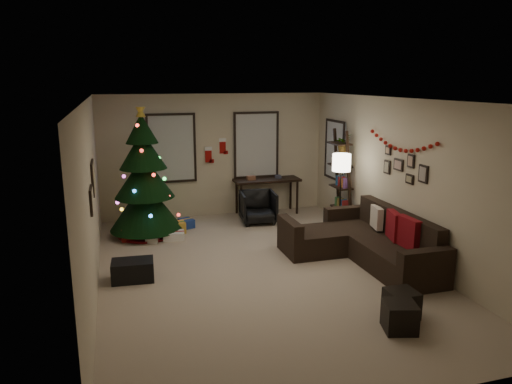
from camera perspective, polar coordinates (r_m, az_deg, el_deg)
floor at (r=7.93m, az=0.54°, el=-9.12°), size 7.00×7.00×0.00m
ceiling at (r=7.35m, az=0.59°, el=10.78°), size 7.00×7.00×0.00m
wall_back at (r=10.86m, az=-4.86°, el=4.30°), size 5.00×0.00×5.00m
wall_front at (r=4.44m, az=14.07°, el=-9.03°), size 5.00×0.00×5.00m
wall_left at (r=7.22m, az=-18.78°, el=-0.80°), size 0.00×7.00×7.00m
wall_right at (r=8.58m, az=16.75°, el=1.46°), size 0.00×7.00×7.00m
window_back_left at (r=10.66m, az=-9.87°, el=5.07°), size 1.05×0.06×1.50m
window_back_right at (r=11.03m, az=0.01°, el=5.53°), size 1.05×0.06×1.50m
window_right_wall at (r=10.73m, az=9.26°, el=4.88°), size 0.06×0.90×1.30m
christmas_tree at (r=9.61m, az=-12.97°, el=1.19°), size 1.39×1.39×2.59m
presents at (r=9.75m, az=-11.50°, el=-4.42°), size 1.50×1.01×0.28m
sofa at (r=8.50m, az=12.65°, el=-5.88°), size 1.86×2.70×0.86m
pillow_red_a at (r=8.03m, az=17.41°, el=-4.60°), size 0.15×0.50×0.49m
pillow_red_b at (r=8.35m, az=15.85°, el=-3.81°), size 0.23×0.48×0.46m
pillow_cream at (r=8.80m, az=13.98°, el=-2.91°), size 0.18×0.40×0.38m
ottoman_near at (r=6.34m, az=16.50°, el=-13.85°), size 0.46×0.46×0.36m
ottoman_far at (r=6.69m, az=16.68°, el=-12.41°), size 0.38×0.38×0.35m
desk at (r=10.99m, az=1.29°, el=1.06°), size 1.49×0.53×0.80m
desk_chair at (r=10.36m, az=0.24°, el=-1.77°), size 0.73×0.69×0.69m
bookshelf at (r=10.10m, az=10.05°, el=1.34°), size 0.30×0.59×2.02m
potted_plant at (r=10.00m, az=10.16°, el=5.98°), size 0.54×0.51×0.47m
floor_lamp at (r=9.31m, az=9.98°, el=2.78°), size 0.34×0.34×1.63m
art_map at (r=7.85m, az=-18.57°, el=1.62°), size 0.04×0.60×0.50m
art_abstract at (r=6.92m, az=-18.73°, el=-0.90°), size 0.04×0.45×0.35m
gallery at (r=8.47m, az=17.00°, el=2.83°), size 0.03×1.25×0.54m
garland at (r=8.48m, az=16.62°, el=5.53°), size 0.08×1.90×0.30m
stocking_left at (r=10.80m, az=-5.56°, el=4.40°), size 0.20×0.05×0.36m
stocking_right at (r=10.88m, az=-3.92°, el=5.44°), size 0.20×0.05×0.36m
storage_bin at (r=7.73m, az=-14.25°, el=-8.89°), size 0.65×0.46×0.31m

